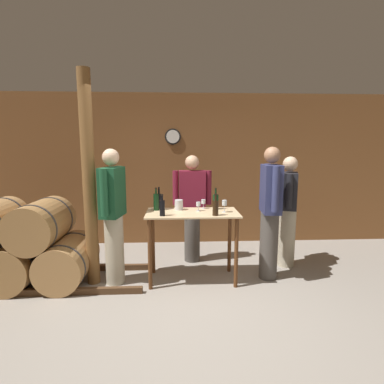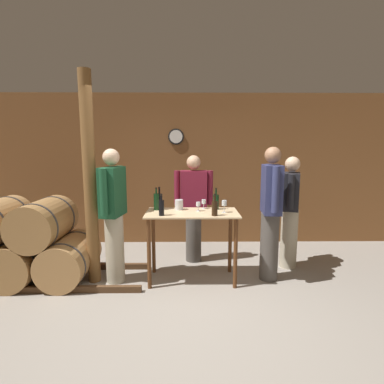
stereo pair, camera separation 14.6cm
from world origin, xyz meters
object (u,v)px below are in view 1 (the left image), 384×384
object	(u,v)px
wine_bottle_far_right	(216,201)
person_visitor_near_door	(192,206)
wine_bottle_center	(162,207)
person_visitor_bearded	(270,210)
wine_glass_near_right	(224,203)
ice_bucket	(179,205)
wine_bottle_far_left	(156,201)
wine_bottle_left	(159,201)
wine_bottle_right	(215,208)
wine_glass_near_center	(203,202)
person_host	(288,209)
wooden_post	(89,181)
person_visitor_with_scarf	(113,214)
wine_glass_near_left	(198,205)

from	to	relation	value
wine_bottle_far_right	person_visitor_near_door	bearing A→B (deg)	119.70
wine_bottle_center	person_visitor_bearded	world-z (taller)	person_visitor_bearded
wine_glass_near_right	ice_bucket	size ratio (longest dim) A/B	1.18
wine_bottle_far_left	wine_bottle_left	bearing A→B (deg)	72.36
wine_bottle_right	wine_glass_near_center	bearing A→B (deg)	104.74
wine_bottle_right	person_visitor_near_door	size ratio (longest dim) A/B	0.17
wine_glass_near_center	person_visitor_near_door	distance (m)	0.51
wine_bottle_right	person_host	size ratio (longest dim) A/B	0.17
wine_bottle_center	wine_bottle_right	distance (m)	0.66
wooden_post	person_visitor_with_scarf	size ratio (longest dim) A/B	1.55
wine_bottle_right	person_visitor_bearded	distance (m)	0.79
wine_bottle_left	person_host	size ratio (longest dim) A/B	0.18
ice_bucket	person_visitor_with_scarf	bearing A→B (deg)	-167.35
wine_bottle_far_right	wine_glass_near_right	bearing A→B (deg)	-65.95
wooden_post	wine_glass_near_left	xyz separation A→B (m)	(1.38, 0.08, -0.34)
wine_bottle_left	wine_bottle_right	distance (m)	0.85
wine_glass_near_left	person_visitor_bearded	distance (m)	0.95
person_host	person_visitor_near_door	size ratio (longest dim) A/B	0.99
wooden_post	ice_bucket	bearing A→B (deg)	8.63
wine_bottle_right	person_visitor_bearded	bearing A→B (deg)	15.80
wine_glass_near_right	person_visitor_near_door	xyz separation A→B (m)	(-0.38, 0.71, -0.18)
wine_bottle_left	wine_bottle_right	bearing A→B (deg)	-31.83
wine_glass_near_center	person_host	world-z (taller)	person_host
wine_bottle_center	wine_glass_near_right	distance (m)	0.81
wine_bottle_far_right	wine_glass_near_center	size ratio (longest dim) A/B	2.33
wooden_post	wine_bottle_far_left	xyz separation A→B (m)	(0.82, 0.16, -0.30)
wine_bottle_far_right	wine_glass_near_left	size ratio (longest dim) A/B	2.39
wine_bottle_far_right	person_visitor_near_door	distance (m)	0.62
wine_glass_near_right	person_host	size ratio (longest dim) A/B	0.10
person_visitor_with_scarf	wine_glass_near_right	bearing A→B (deg)	0.46
wine_bottle_far_left	ice_bucket	distance (m)	0.31
wine_bottle_center	person_visitor_with_scarf	distance (m)	0.66
wine_glass_near_right	wine_bottle_far_left	bearing A→B (deg)	169.36
wine_bottle_far_left	wine_glass_near_center	bearing A→B (deg)	7.20
wooden_post	ice_bucket	world-z (taller)	wooden_post
wooden_post	wine_bottle_right	xyz separation A→B (m)	(1.58, -0.19, -0.32)
wine_glass_near_center	ice_bucket	distance (m)	0.35
wine_bottle_center	person_visitor_bearded	bearing A→B (deg)	7.92
wine_bottle_far_left	person_visitor_near_door	world-z (taller)	person_visitor_near_door
wine_bottle_left	person_visitor_near_door	world-z (taller)	person_visitor_near_door
ice_bucket	person_visitor_near_door	size ratio (longest dim) A/B	0.08
person_visitor_with_scarf	person_visitor_bearded	bearing A→B (deg)	1.26
person_visitor_near_door	person_host	bearing A→B (deg)	-10.86
wine_glass_near_right	ice_bucket	bearing A→B (deg)	163.28
wine_glass_near_center	ice_bucket	size ratio (longest dim) A/B	0.92
wine_bottle_right	wine_bottle_far_right	distance (m)	0.38
wine_bottle_right	person_visitor_with_scarf	distance (m)	1.30
person_visitor_with_scarf	wine_bottle_far_left	bearing A→B (deg)	18.47
wine_glass_near_left	wine_bottle_center	bearing A→B (deg)	-151.59
wooden_post	wine_bottle_right	size ratio (longest dim) A/B	9.86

